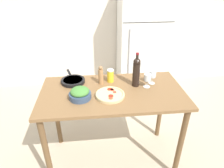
{
  "coord_description": "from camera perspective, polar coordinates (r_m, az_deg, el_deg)",
  "views": [
    {
      "loc": [
        -0.18,
        -1.69,
        1.97
      ],
      "look_at": [
        0.0,
        0.04,
        1.0
      ],
      "focal_mm": 32.0,
      "sensor_mm": 36.0,
      "label": 1
    }
  ],
  "objects": [
    {
      "name": "refrigerator",
      "position": [
        3.52,
        8.54,
        11.68
      ],
      "size": [
        0.8,
        0.68,
        1.85
      ],
      "color": "white",
      "rests_on": "ground_plane"
    },
    {
      "name": "homemade_pizza",
      "position": [
        1.9,
        -0.56,
        -3.07
      ],
      "size": [
        0.28,
        0.28,
        0.03
      ],
      "color": "#DBC189",
      "rests_on": "prep_counter"
    },
    {
      "name": "salt_canister",
      "position": [
        2.13,
        -0.43,
        2.4
      ],
      "size": [
        0.07,
        0.07,
        0.14
      ],
      "color": "yellow",
      "rests_on": "prep_counter"
    },
    {
      "name": "wine_glass_far",
      "position": [
        2.12,
        11.49,
        2.67
      ],
      "size": [
        0.07,
        0.07,
        0.14
      ],
      "color": "silver",
      "rests_on": "prep_counter"
    },
    {
      "name": "wall_back",
      "position": [
        3.69,
        -3.24,
        18.86
      ],
      "size": [
        6.4,
        0.08,
        2.6
      ],
      "color": "silver",
      "rests_on": "ground_plane"
    },
    {
      "name": "wine_glass_near",
      "position": [
        2.04,
        10.1,
        1.7
      ],
      "size": [
        0.07,
        0.07,
        0.14
      ],
      "color": "silver",
      "rests_on": "prep_counter"
    },
    {
      "name": "wine_bottle",
      "position": [
        2.02,
        6.96,
        3.6
      ],
      "size": [
        0.07,
        0.07,
        0.36
      ],
      "color": "black",
      "rests_on": "prep_counter"
    },
    {
      "name": "ground_plane",
      "position": [
        2.6,
        0.09,
        -19.97
      ],
      "size": [
        14.0,
        14.0,
        0.0
      ],
      "primitive_type": "plane",
      "color": "#BCAD93"
    },
    {
      "name": "pepper_mill",
      "position": [
        2.08,
        -3.22,
        2.49
      ],
      "size": [
        0.05,
        0.05,
        0.2
      ],
      "color": "#AD7F51",
      "rests_on": "prep_counter"
    },
    {
      "name": "salad_bowl",
      "position": [
        1.87,
        -9.14,
        -2.73
      ],
      "size": [
        0.21,
        0.21,
        0.11
      ],
      "color": "#384C6B",
      "rests_on": "prep_counter"
    },
    {
      "name": "cast_iron_skillet",
      "position": [
        2.17,
        -11.1,
        0.93
      ],
      "size": [
        0.25,
        0.4,
        0.04
      ],
      "color": "black",
      "rests_on": "prep_counter"
    },
    {
      "name": "prep_counter",
      "position": [
        2.06,
        0.11,
        -5.23
      ],
      "size": [
        1.43,
        0.75,
        0.94
      ],
      "color": "brown",
      "rests_on": "ground_plane"
    }
  ]
}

